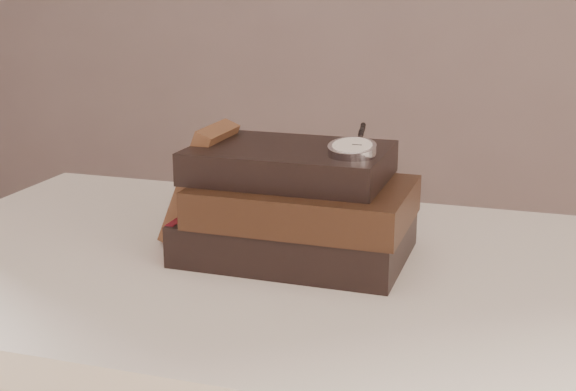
% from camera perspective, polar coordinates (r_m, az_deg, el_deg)
% --- Properties ---
extents(table, '(1.00, 0.60, 0.75)m').
position_cam_1_polar(table, '(0.97, -0.24, -9.95)').
color(table, silver).
rests_on(table, ground).
extents(book_stack, '(0.27, 0.19, 0.13)m').
position_cam_1_polar(book_stack, '(0.93, 0.68, -0.83)').
color(book_stack, black).
rests_on(book_stack, table).
extents(journal, '(0.08, 0.10, 0.15)m').
position_cam_1_polar(journal, '(0.99, -6.55, 1.01)').
color(journal, '#45291A').
rests_on(journal, table).
extents(pocket_watch, '(0.06, 0.16, 0.02)m').
position_cam_1_polar(pocket_watch, '(0.88, 4.80, 3.54)').
color(pocket_watch, silver).
rests_on(pocket_watch, book_stack).
extents(eyeglasses, '(0.11, 0.13, 0.05)m').
position_cam_1_polar(eyeglasses, '(1.04, -2.81, 1.71)').
color(eyeglasses, silver).
rests_on(eyeglasses, book_stack).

